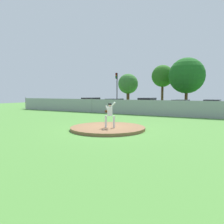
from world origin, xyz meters
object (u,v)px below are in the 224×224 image
(pitcher_youth, at_px, (110,113))
(parked_car_red, at_px, (91,104))
(traffic_cone_orange, at_px, (135,108))
(baseball, at_px, (104,129))
(traffic_light_near, at_px, (117,84))
(parked_car_slate, at_px, (115,105))
(parked_car_burgundy, at_px, (147,105))
(parked_car_silver, at_px, (212,107))
(parked_car_champagne, at_px, (181,107))

(pitcher_youth, xyz_separation_m, parked_car_red, (-11.19, 14.53, -0.31))
(parked_car_red, height_order, traffic_cone_orange, parked_car_red)
(baseball, xyz_separation_m, traffic_light_near, (-9.36, 20.02, 3.55))
(pitcher_youth, relative_size, traffic_cone_orange, 3.00)
(parked_car_slate, bearing_deg, baseball, -64.53)
(pitcher_youth, relative_size, parked_car_red, 0.36)
(pitcher_youth, relative_size, parked_car_slate, 0.34)
(parked_car_burgundy, distance_m, parked_car_silver, 7.76)
(parked_car_silver, height_order, parked_car_slate, parked_car_silver)
(baseball, xyz_separation_m, parked_car_champagne, (1.51, 15.46, 0.55))
(parked_car_champagne, distance_m, traffic_light_near, 12.16)
(parked_car_silver, bearing_deg, parked_car_red, -178.08)
(parked_car_silver, height_order, parked_car_champagne, parked_car_silver)
(baseball, distance_m, parked_car_slate, 16.96)
(pitcher_youth, bearing_deg, parked_car_slate, 116.54)
(baseball, bearing_deg, parked_car_silver, 73.08)
(pitcher_youth, height_order, parked_car_champagne, pitcher_youth)
(pitcher_youth, bearing_deg, baseball, -82.48)
(parked_car_burgundy, xyz_separation_m, traffic_cone_orange, (-2.67, 2.19, -0.59))
(pitcher_youth, xyz_separation_m, parked_car_burgundy, (-2.75, 15.14, -0.29))
(parked_car_burgundy, bearing_deg, traffic_cone_orange, 140.72)
(parked_car_burgundy, xyz_separation_m, parked_car_silver, (7.76, -0.07, -0.04))
(parked_car_silver, bearing_deg, traffic_cone_orange, 167.81)
(traffic_cone_orange, bearing_deg, parked_car_red, -154.12)
(pitcher_youth, height_order, traffic_light_near, traffic_light_near)
(parked_car_silver, distance_m, parked_car_red, 16.20)
(parked_car_champagne, bearing_deg, pitcher_youth, -96.43)
(parked_car_red, bearing_deg, pitcher_youth, -52.41)
(parked_car_burgundy, xyz_separation_m, parked_car_champagne, (4.38, -0.65, -0.07))
(pitcher_youth, relative_size, parked_car_silver, 0.34)
(parked_car_red, bearing_deg, traffic_light_near, 66.58)
(parked_car_red, distance_m, parked_car_champagne, 12.82)
(parked_car_burgundy, relative_size, traffic_cone_orange, 8.54)
(parked_car_silver, xyz_separation_m, parked_car_champagne, (-3.37, -0.58, -0.03))
(baseball, bearing_deg, parked_car_burgundy, 100.13)
(parked_car_burgundy, distance_m, traffic_light_near, 8.11)
(parked_car_silver, relative_size, parked_car_slate, 1.01)
(baseball, distance_m, parked_car_silver, 16.78)
(parked_car_red, bearing_deg, parked_car_champagne, -0.18)
(pitcher_youth, relative_size, baseball, 22.27)
(parked_car_champagne, bearing_deg, parked_car_burgundy, 171.56)
(pitcher_youth, height_order, baseball, pitcher_youth)
(parked_car_slate, xyz_separation_m, traffic_cone_orange, (1.74, 2.99, -0.53))
(parked_car_burgundy, bearing_deg, traffic_light_near, 148.87)
(parked_car_burgundy, relative_size, parked_car_red, 1.03)
(parked_car_champagne, xyz_separation_m, traffic_light_near, (-10.86, 4.56, 3.00))
(parked_car_champagne, xyz_separation_m, parked_car_slate, (-8.80, -0.15, 0.01))
(pitcher_youth, xyz_separation_m, traffic_cone_orange, (-5.42, 17.33, -0.88))
(parked_car_burgundy, distance_m, traffic_cone_orange, 3.50)
(traffic_cone_orange, relative_size, traffic_light_near, 0.10)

